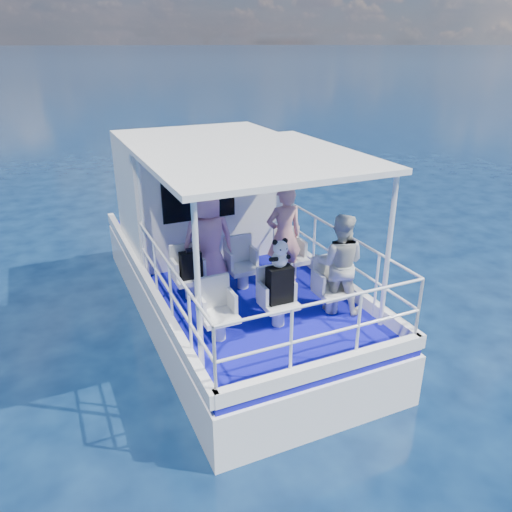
{
  "coord_description": "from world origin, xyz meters",
  "views": [
    {
      "loc": [
        -2.84,
        -6.64,
        4.64
      ],
      "look_at": [
        -0.03,
        -0.4,
        1.7
      ],
      "focal_mm": 35.0,
      "sensor_mm": 36.0,
      "label": 1
    }
  ],
  "objects_px": {
    "passenger_port_fwd": "(208,241)",
    "passenger_stbd_aft": "(339,264)",
    "panda": "(280,253)",
    "backpack_center": "(280,285)"
  },
  "relations": [
    {
      "from": "passenger_port_fwd",
      "to": "passenger_stbd_aft",
      "type": "relative_size",
      "value": 1.12
    },
    {
      "from": "passenger_port_fwd",
      "to": "panda",
      "type": "bearing_deg",
      "value": 113.95
    },
    {
      "from": "passenger_port_fwd",
      "to": "passenger_stbd_aft",
      "type": "bearing_deg",
      "value": 140.63
    },
    {
      "from": "passenger_stbd_aft",
      "to": "panda",
      "type": "bearing_deg",
      "value": 37.64
    },
    {
      "from": "passenger_port_fwd",
      "to": "panda",
      "type": "relative_size",
      "value": 4.26
    },
    {
      "from": "passenger_stbd_aft",
      "to": "passenger_port_fwd",
      "type": "bearing_deg",
      "value": -6.2
    },
    {
      "from": "backpack_center",
      "to": "panda",
      "type": "distance_m",
      "value": 0.47
    },
    {
      "from": "passenger_stbd_aft",
      "to": "backpack_center",
      "type": "height_order",
      "value": "passenger_stbd_aft"
    },
    {
      "from": "panda",
      "to": "backpack_center",
      "type": "bearing_deg",
      "value": -101.5
    },
    {
      "from": "passenger_port_fwd",
      "to": "panda",
      "type": "xyz_separation_m",
      "value": [
        0.54,
        -1.43,
        0.26
      ]
    }
  ]
}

